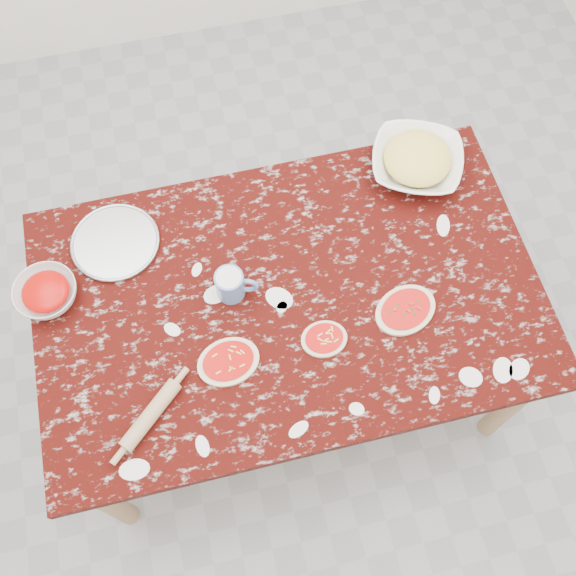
# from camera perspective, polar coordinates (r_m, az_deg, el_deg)

# --- Properties ---
(ground) EXTENTS (4.00, 4.00, 0.00)m
(ground) POSITION_cam_1_polar(r_m,az_deg,el_deg) (2.81, -0.00, -7.04)
(ground) COLOR gray
(worktable) EXTENTS (1.60, 1.00, 0.75)m
(worktable) POSITION_cam_1_polar(r_m,az_deg,el_deg) (2.19, -0.00, -1.50)
(worktable) COLOR black
(worktable) RESTS_ON ground
(pizza_tray) EXTENTS (0.32, 0.32, 0.01)m
(pizza_tray) POSITION_cam_1_polar(r_m,az_deg,el_deg) (2.27, -14.51, 3.75)
(pizza_tray) COLOR #B2B2B7
(pizza_tray) RESTS_ON worktable
(sauce_bowl) EXTENTS (0.25, 0.25, 0.06)m
(sauce_bowl) POSITION_cam_1_polar(r_m,az_deg,el_deg) (2.22, -19.90, -0.43)
(sauce_bowl) COLOR white
(sauce_bowl) RESTS_ON worktable
(cheese_bowl) EXTENTS (0.41, 0.41, 0.08)m
(cheese_bowl) POSITION_cam_1_polar(r_m,az_deg,el_deg) (2.37, 10.90, 10.49)
(cheese_bowl) COLOR white
(cheese_bowl) RESTS_ON worktable
(flour_mug) EXTENTS (0.13, 0.09, 0.11)m
(flour_mug) POSITION_cam_1_polar(r_m,az_deg,el_deg) (2.08, -4.87, 0.30)
(flour_mug) COLOR #597DBA
(flour_mug) RESTS_ON worktable
(pizza_left) EXTENTS (0.21, 0.18, 0.02)m
(pizza_left) POSITION_cam_1_polar(r_m,az_deg,el_deg) (2.03, -5.11, -6.28)
(pizza_left) COLOR beige
(pizza_left) RESTS_ON worktable
(pizza_mid) EXTENTS (0.14, 0.12, 0.02)m
(pizza_mid) POSITION_cam_1_polar(r_m,az_deg,el_deg) (2.05, 3.10, -4.36)
(pizza_mid) COLOR beige
(pizza_mid) RESTS_ON worktable
(pizza_right) EXTENTS (0.25, 0.22, 0.02)m
(pizza_right) POSITION_cam_1_polar(r_m,az_deg,el_deg) (2.12, 9.98, -1.86)
(pizza_right) COLOR beige
(pizza_right) RESTS_ON worktable
(rolling_pin) EXTENTS (0.20, 0.19, 0.05)m
(rolling_pin) POSITION_cam_1_polar(r_m,az_deg,el_deg) (2.00, -11.63, -10.54)
(rolling_pin) COLOR tan
(rolling_pin) RESTS_ON worktable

